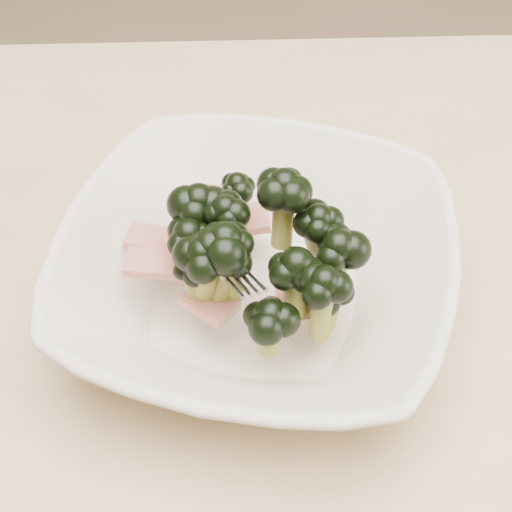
# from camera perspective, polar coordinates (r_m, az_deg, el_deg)

# --- Properties ---
(dining_table) EXTENTS (1.20, 0.80, 0.75)m
(dining_table) POSITION_cam_1_polar(r_m,az_deg,el_deg) (0.61, 1.76, -11.19)
(dining_table) COLOR tan
(dining_table) RESTS_ON ground
(broccoli_dish) EXTENTS (0.35, 0.35, 0.13)m
(broccoli_dish) POSITION_cam_1_polar(r_m,az_deg,el_deg) (0.52, -0.03, -0.91)
(broccoli_dish) COLOR beige
(broccoli_dish) RESTS_ON dining_table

